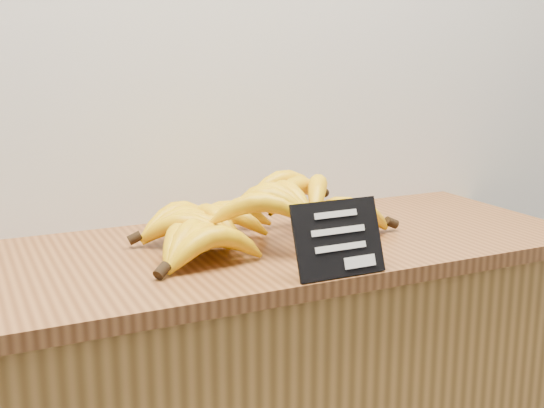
{
  "coord_description": "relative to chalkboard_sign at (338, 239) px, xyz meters",
  "views": [
    {
      "loc": [
        -0.51,
        1.54,
        1.31
      ],
      "look_at": [
        0.05,
        2.7,
        1.02
      ],
      "focal_mm": 45.0,
      "sensor_mm": 36.0,
      "label": 1
    }
  ],
  "objects": [
    {
      "name": "chalkboard_sign",
      "position": [
        0.0,
        0.0,
        0.0
      ],
      "size": [
        0.17,
        0.05,
        0.13
      ],
      "primitive_type": "cube",
      "rotation": [
        -0.34,
        0.0,
        0.0
      ],
      "color": "black",
      "rests_on": "counter_top"
    },
    {
      "name": "banana_pile",
      "position": [
        -0.05,
        0.24,
        -0.01
      ],
      "size": [
        0.58,
        0.39,
        0.13
      ],
      "color": "#E8B609",
      "rests_on": "counter_top"
    },
    {
      "name": "counter_top",
      "position": [
        -0.04,
        0.24,
        -0.08
      ],
      "size": [
        1.34,
        0.54,
        0.03
      ],
      "primitive_type": "cube",
      "color": "brown",
      "rests_on": "counter"
    }
  ]
}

